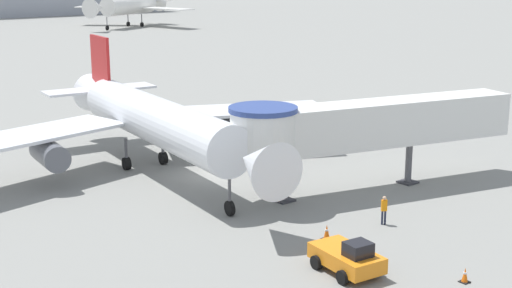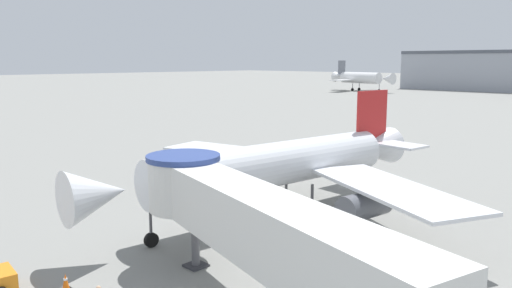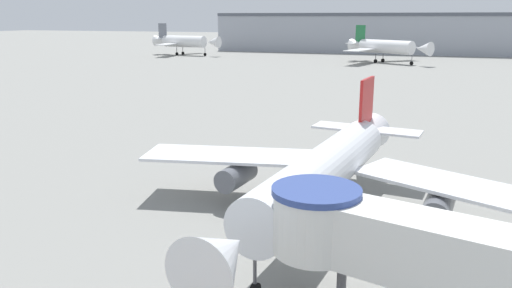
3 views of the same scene
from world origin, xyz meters
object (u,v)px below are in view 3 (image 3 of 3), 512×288
object	(u,v)px
main_airplane	(326,171)
background_jet_green_tail	(385,47)
jet_bridge	(463,259)
background_jet_gray_tail	(183,41)

from	to	relation	value
main_airplane	background_jet_green_tail	world-z (taller)	background_jet_green_tail
background_jet_green_tail	jet_bridge	bearing A→B (deg)	-142.37
jet_bridge	background_jet_gray_tail	bearing A→B (deg)	135.65
main_airplane	jet_bridge	bearing A→B (deg)	-49.29
background_jet_gray_tail	background_jet_green_tail	world-z (taller)	background_jet_gray_tail
main_airplane	background_jet_green_tail	bearing A→B (deg)	100.49
jet_bridge	background_jet_gray_tail	size ratio (longest dim) A/B	0.70
background_jet_gray_tail	background_jet_green_tail	distance (m)	72.21
jet_bridge	main_airplane	bearing A→B (deg)	138.43
main_airplane	background_jet_green_tail	size ratio (longest dim) A/B	1.03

